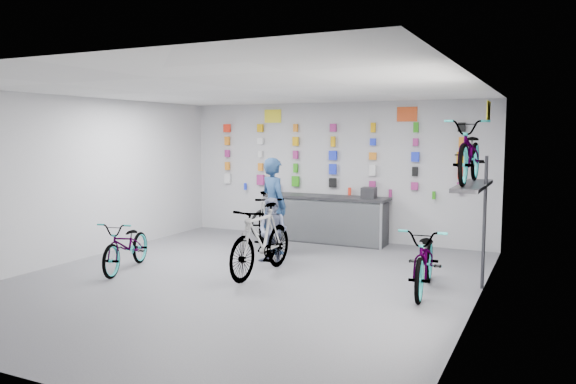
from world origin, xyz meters
The scene contains 21 objects.
floor centered at (0.00, 0.00, 0.00)m, with size 8.00×8.00×0.00m, color #4C4C51.
ceiling centered at (0.00, 0.00, 3.00)m, with size 8.00×8.00×0.00m, color white.
wall_back centered at (0.00, 4.00, 1.50)m, with size 7.00×7.00×0.00m, color #ABABAD.
wall_front centered at (0.00, -4.00, 1.50)m, with size 7.00×7.00×0.00m, color #ABABAD.
wall_left centered at (-3.50, 0.00, 1.50)m, with size 8.00×8.00×0.00m, color #ABABAD.
wall_right centered at (3.50, 0.00, 1.50)m, with size 8.00×8.00×0.00m, color #ABABAD.
counter centered at (0.00, 3.54, 0.49)m, with size 2.70×0.66×1.00m.
merch_wall centered at (-0.03, 3.93, 1.76)m, with size 5.57×0.08×1.55m.
wall_bracket centered at (3.33, 1.20, 1.46)m, with size 0.39×1.90×2.00m.
sign_left centered at (-1.50, 3.98, 2.72)m, with size 0.42×0.02×0.30m, color yellow.
sign_right centered at (1.60, 3.98, 2.72)m, with size 0.42×0.02×0.30m, color #D94C1F.
sign_side centered at (3.48, 1.20, 2.65)m, with size 0.02×0.40×0.30m, color yellow.
bike_left centered at (-2.12, -0.27, 0.44)m, with size 0.58×1.66×0.87m, color gray.
bike_center centered at (0.08, 0.47, 0.58)m, with size 0.55×1.94×1.17m, color gray.
bike_right centered at (2.74, 0.62, 0.50)m, with size 0.66×1.91×1.00m, color gray.
bike_service centered at (-0.71, 2.14, 0.58)m, with size 0.55×1.94×1.17m, color gray.
bike_wall centered at (3.25, 1.20, 2.05)m, with size 0.63×1.80×0.95m, color gray.
clerk centered at (-0.51, 2.09, 0.93)m, with size 0.68×0.45×1.86m, color navy.
customer centered at (-0.11, 1.27, 0.59)m, with size 0.58×0.45×1.18m, color slate.
spare_wheel centered at (-1.25, 3.17, 0.35)m, with size 0.76×0.43×0.71m.
register centered at (0.95, 3.55, 1.11)m, with size 0.28×0.30×0.22m, color black.
Camera 1 is at (4.42, -7.54, 2.33)m, focal length 35.00 mm.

